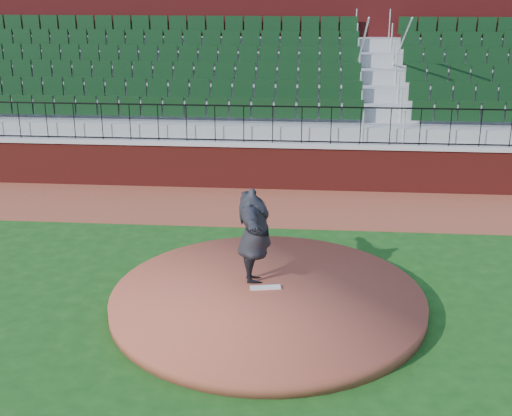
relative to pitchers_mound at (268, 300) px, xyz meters
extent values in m
plane|color=#144213|center=(-0.34, 0.12, -0.12)|extent=(90.00, 90.00, 0.00)
cube|color=brown|center=(-0.34, 5.52, -0.12)|extent=(34.00, 3.20, 0.01)
cube|color=maroon|center=(-0.34, 7.12, 0.47)|extent=(34.00, 0.35, 1.20)
cube|color=#B7B7B7|center=(-0.34, 7.12, 1.12)|extent=(34.00, 0.45, 0.10)
cube|color=maroon|center=(-0.34, 12.64, 2.62)|extent=(34.00, 0.50, 5.50)
cylinder|color=brown|center=(0.00, 0.00, 0.00)|extent=(5.60, 5.60, 0.25)
cube|color=white|center=(-0.05, 0.21, 0.14)|extent=(0.57, 0.23, 0.04)
imported|color=black|center=(-0.28, 0.51, 1.03)|extent=(0.96, 2.29, 1.81)
camera|label=1|loc=(0.68, -10.70, 5.46)|focal=46.79mm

